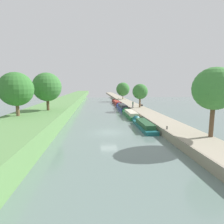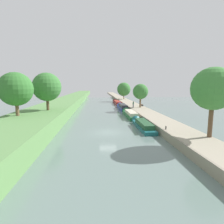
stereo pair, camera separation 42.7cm
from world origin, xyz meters
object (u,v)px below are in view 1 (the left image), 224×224
at_px(narrowboat_green, 130,114).
at_px(narrowboat_blue, 122,107).
at_px(narrowboat_teal, 143,124).
at_px(narrowboat_maroon, 116,102).
at_px(park_bench, 142,105).
at_px(mooring_bollard_near, 167,128).
at_px(mooring_bollard_far, 118,99).
at_px(person_walking, 133,104).

bearing_deg(narrowboat_green, narrowboat_blue, 89.76).
xyz_separation_m(narrowboat_teal, narrowboat_maroon, (0.00, 39.85, -0.00)).
relative_size(narrowboat_green, narrowboat_blue, 0.93).
bearing_deg(park_bench, narrowboat_blue, 160.95).
distance_m(narrowboat_maroon, park_bench, 18.30).
distance_m(mooring_bollard_near, mooring_bollard_far, 53.18).
bearing_deg(narrowboat_green, mooring_bollard_near, -83.66).
xyz_separation_m(narrowboat_maroon, park_bench, (5.52, -17.42, 0.91)).
relative_size(narrowboat_teal, narrowboat_maroon, 0.64).
relative_size(narrowboat_teal, park_bench, 7.07).
bearing_deg(narrowboat_teal, narrowboat_blue, 90.05).
xyz_separation_m(narrowboat_green, person_walking, (2.41, 8.41, 1.36)).
relative_size(narrowboat_teal, person_walking, 6.39).
xyz_separation_m(person_walking, mooring_bollard_near, (-0.51, -25.51, -0.65)).
bearing_deg(narrowboat_maroon, park_bench, -72.41).
height_order(narrowboat_teal, narrowboat_blue, narrowboat_blue).
distance_m(narrowboat_maroon, person_walking, 20.42).
bearing_deg(narrowboat_green, narrowboat_teal, -89.62).
relative_size(narrowboat_maroon, mooring_bollard_far, 36.66).
bearing_deg(mooring_bollard_near, narrowboat_teal, 107.19).
height_order(person_walking, mooring_bollard_far, person_walking).
xyz_separation_m(narrowboat_teal, mooring_bollard_far, (1.83, 47.28, 0.78)).
distance_m(mooring_bollard_far, park_bench, 25.13).
bearing_deg(narrowboat_maroon, person_walking, -83.42).
bearing_deg(narrowboat_blue, mooring_bollard_near, -86.51).
relative_size(narrowboat_blue, mooring_bollard_near, 28.38).
distance_m(narrowboat_green, mooring_bollard_far, 36.13).
height_order(narrowboat_green, mooring_bollard_near, mooring_bollard_near).
relative_size(narrowboat_green, mooring_bollard_far, 26.49).
xyz_separation_m(narrowboat_blue, park_bench, (5.55, -1.92, 0.78)).
relative_size(narrowboat_teal, narrowboat_blue, 0.83).
distance_m(person_walking, mooring_bollard_far, 27.68).
distance_m(narrowboat_blue, person_walking, 5.44).
relative_size(mooring_bollard_far, park_bench, 0.30).
distance_m(narrowboat_maroon, mooring_bollard_near, 45.79).
height_order(narrowboat_green, person_walking, person_walking).
xyz_separation_m(mooring_bollard_near, park_bench, (3.70, 28.32, 0.12)).
height_order(narrowboat_maroon, mooring_bollard_far, mooring_bollard_far).
height_order(narrowboat_teal, narrowboat_maroon, narrowboat_maroon).
height_order(narrowboat_blue, park_bench, narrowboat_blue).
distance_m(narrowboat_teal, narrowboat_blue, 24.34).
bearing_deg(narrowboat_green, park_bench, 63.46).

